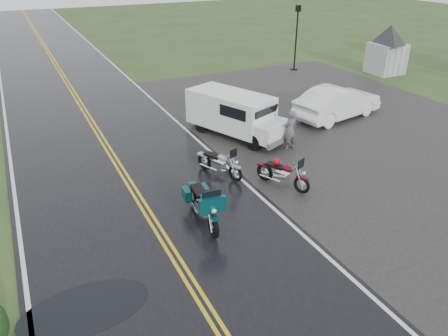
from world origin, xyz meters
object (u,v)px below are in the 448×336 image
Objects in this scene: sedan_white at (338,103)px; motorcycle_red at (302,179)px; motorcycle_teal at (213,217)px; van_white at (254,129)px; lamp_post_far_right at (296,38)px; person_at_van at (290,131)px; motorcycle_silver at (235,167)px; visitor_center at (389,37)px.

motorcycle_red is at bearing 121.63° from sedan_white.
sedan_white is (9.89, 6.57, 0.05)m from motorcycle_teal.
lamp_post_far_right reaches higher than van_white.
sedan_white is 9.89m from lamp_post_far_right.
motorcycle_silver is at bearing 21.90° from person_at_van.
motorcycle_silver is at bearing 57.53° from motorcycle_teal.
motorcycle_teal is 7.16m from person_at_van.
van_white is at bearing 24.15° from motorcycle_silver.
motorcycle_red is 0.42× the size of van_white.
visitor_center reaches higher than sedan_white.
sedan_white reaches higher than motorcycle_red.
person_at_van is (5.63, 4.43, 0.10)m from motorcycle_teal.
person_at_van is 13.80m from lamp_post_far_right.
motorcycle_silver is 0.43× the size of sedan_white.
sedan_white is at bearing -156.89° from person_at_van.
motorcycle_teal is 0.58× the size of lamp_post_far_right.
motorcycle_teal reaches higher than motorcycle_silver.
motorcycle_teal is 20.75m from lamp_post_far_right.
sedan_white is (5.70, 1.61, -0.19)m from van_white.
sedan_white is at bearing -6.62° from van_white.
visitor_center is 15.27m from person_at_van.
motorcycle_red is 3.96m from motorcycle_teal.
lamp_post_far_right is (13.55, 15.65, 1.45)m from motorcycle_teal.
lamp_post_far_right is (3.65, 9.08, 1.40)m from sedan_white.
motorcycle_silver is at bearing 105.19° from sedan_white.
lamp_post_far_right is (-5.10, 3.41, -0.20)m from visitor_center.
van_white is (-14.46, -7.28, -1.41)m from visitor_center.
lamp_post_far_right reaches higher than motorcycle_teal.
van_white is 5.93m from sedan_white.
motorcycle_silver is 3.00m from van_white.
lamp_post_far_right is (11.38, 12.87, 1.58)m from motorcycle_silver.
van_white is at bearing 94.76° from sedan_white.
motorcycle_teal is 1.20× the size of motorcycle_silver.
van_white is at bearing -24.13° from person_at_van.
sedan_white is at bearing -147.05° from visitor_center.
motorcycle_silver is (-1.66, 1.79, -0.01)m from motorcycle_red.
motorcycle_red is 2.44m from motorcycle_silver.
van_white is at bearing 60.17° from motorcycle_red.
sedan_white is (7.72, 3.79, 0.18)m from motorcycle_silver.
van_white is at bearing -131.20° from lamp_post_far_right.
van_white is 1.03× the size of sedan_white.
lamp_post_far_right is (9.72, 14.66, 1.57)m from motorcycle_red.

